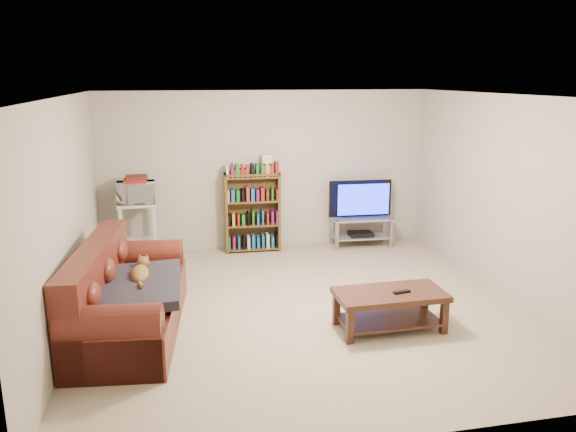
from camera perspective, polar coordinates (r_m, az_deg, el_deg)
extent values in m
plane|color=#BBAA8B|center=(6.58, 1.58, -9.27)|extent=(5.00, 5.00, 0.00)
plane|color=white|center=(6.05, 1.74, 12.11)|extent=(5.00, 5.00, 0.00)
plane|color=beige|center=(8.61, -2.20, 4.65)|extent=(5.00, 0.00, 5.00)
plane|color=beige|center=(3.92, 10.19, -7.19)|extent=(5.00, 0.00, 5.00)
plane|color=beige|center=(6.14, -21.68, -0.18)|extent=(0.00, 5.00, 5.00)
plane|color=beige|center=(7.19, 21.43, 1.81)|extent=(0.00, 5.00, 5.00)
cube|color=#5B2017|center=(6.16, -15.58, -9.39)|extent=(1.18, 2.28, 0.42)
cube|color=#5B2017|center=(6.13, -18.92, -7.04)|extent=(0.50, 2.20, 0.91)
cube|color=#5B2017|center=(5.27, -17.44, -12.96)|extent=(0.92, 0.34, 0.54)
cube|color=#5B2017|center=(7.03, -14.28, -5.80)|extent=(0.92, 0.34, 0.54)
cube|color=#2A2731|center=(5.88, -15.07, -6.93)|extent=(0.88, 1.12, 0.19)
cube|color=#3D2015|center=(6.01, 10.34, -7.85)|extent=(1.15, 0.59, 0.06)
cube|color=#3D2015|center=(6.12, 10.22, -10.34)|extent=(1.04, 0.53, 0.03)
cube|color=#3D2015|center=(5.73, 6.31, -11.11)|extent=(0.07, 0.07, 0.36)
cube|color=#3D2015|center=(6.11, 15.58, -9.88)|extent=(0.07, 0.07, 0.36)
cube|color=#3D2015|center=(6.12, 4.93, -9.37)|extent=(0.07, 0.07, 0.36)
cube|color=#3D2015|center=(6.48, 13.70, -8.36)|extent=(0.07, 0.07, 0.36)
cube|color=black|center=(5.99, 11.47, -7.56)|extent=(0.19, 0.08, 0.02)
cube|color=#999EA3|center=(8.83, 7.45, -0.22)|extent=(0.94, 0.46, 0.03)
cube|color=#999EA3|center=(8.91, 7.39, -2.07)|extent=(0.89, 0.43, 0.02)
cube|color=gray|center=(8.61, 4.99, -2.01)|extent=(0.05, 0.05, 0.46)
cube|color=gray|center=(8.85, 10.41, -1.74)|extent=(0.05, 0.05, 0.46)
cube|color=gray|center=(8.94, 4.44, -1.39)|extent=(0.05, 0.05, 0.46)
cube|color=gray|center=(9.18, 9.68, -1.15)|extent=(0.05, 0.05, 0.46)
imported|color=black|center=(8.76, 7.52, 1.68)|extent=(1.00, 0.18, 0.57)
cube|color=black|center=(8.90, 7.40, -1.82)|extent=(0.38, 0.27, 0.06)
cube|color=brown|center=(8.45, -6.30, 0.26)|extent=(0.05, 0.26, 1.20)
cube|color=brown|center=(8.53, -0.97, 0.47)|extent=(0.05, 0.26, 1.20)
cube|color=brown|center=(8.36, -3.68, 4.28)|extent=(0.84, 0.29, 0.03)
cube|color=maroon|center=(8.34, -4.96, 4.57)|extent=(0.25, 0.19, 0.06)
cube|color=silver|center=(8.23, -15.11, 1.18)|extent=(0.55, 0.41, 0.04)
cube|color=silver|center=(8.36, -14.87, -2.43)|extent=(0.50, 0.37, 0.03)
cube|color=silver|center=(8.19, -16.54, -2.08)|extent=(0.05, 0.05, 0.82)
cube|color=silver|center=(8.18, -13.33, -1.90)|extent=(0.05, 0.05, 0.82)
cube|color=silver|center=(8.49, -16.44, -1.51)|extent=(0.05, 0.05, 0.82)
cube|color=silver|center=(8.48, -13.35, -1.34)|extent=(0.05, 0.05, 0.82)
imported|color=silver|center=(8.19, -15.18, 2.32)|extent=(0.54, 0.38, 0.29)
cube|color=maroon|center=(8.16, -15.26, 3.50)|extent=(0.32, 0.28, 0.05)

